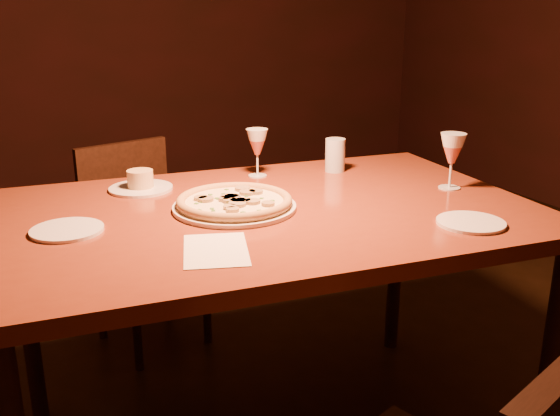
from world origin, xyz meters
name	(u,v)px	position (x,y,z in m)	size (l,w,h in m)	color
dining_table	(268,232)	(0.04, 0.01, 0.76)	(1.62, 1.11, 0.83)	maroon
chair_far	(141,233)	(-0.15, 0.92, 0.48)	(0.50, 0.50, 0.85)	black
pizza_plate	(234,202)	(-0.05, 0.04, 0.85)	(0.36, 0.36, 0.04)	silver
ramekin_saucer	(141,184)	(-0.25, 0.36, 0.85)	(0.20, 0.20, 0.06)	silver
wine_glass_far	(257,153)	(0.15, 0.36, 0.91)	(0.07, 0.07, 0.16)	#A44F44
wine_glass_right	(451,161)	(0.65, -0.05, 0.92)	(0.08, 0.08, 0.18)	#A44F44
water_tumbler	(335,155)	(0.43, 0.30, 0.89)	(0.07, 0.07, 0.12)	#B2BCC2
side_plate_left	(67,230)	(-0.52, 0.05, 0.83)	(0.19, 0.19, 0.01)	silver
side_plate_near	(471,223)	(0.48, -0.35, 0.83)	(0.18, 0.18, 0.01)	silver
menu_card	(216,250)	(-0.21, -0.24, 0.83)	(0.15, 0.22, 0.00)	silver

